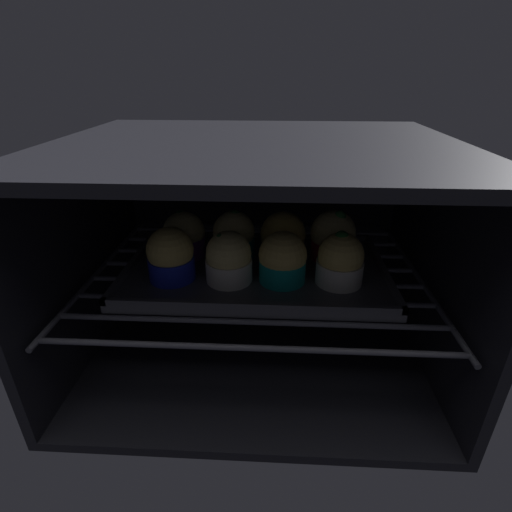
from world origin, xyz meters
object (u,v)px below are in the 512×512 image
(muffin_row1_col0, at_px, (184,236))
(muffin_row1_col2, at_px, (283,238))
(muffin_row0_col0, at_px, (171,256))
(muffin_row1_col1, at_px, (234,236))
(muffin_row0_col2, at_px, (283,260))
(muffin_row0_col3, at_px, (340,261))
(baking_tray, at_px, (256,270))
(muffin_row1_col3, at_px, (333,237))
(muffin_row0_col1, at_px, (229,259))

(muffin_row1_col0, bearing_deg, muffin_row1_col2, -0.79)
(muffin_row0_col0, distance_m, muffin_row1_col1, 0.12)
(muffin_row0_col2, height_order, muffin_row1_col0, muffin_row0_col2)
(muffin_row0_col0, distance_m, muffin_row0_col3, 0.26)
(baking_tray, bearing_deg, muffin_row0_col0, -162.19)
(muffin_row1_col1, bearing_deg, muffin_row1_col2, -0.84)
(muffin_row1_col3, bearing_deg, muffin_row0_col0, -161.40)
(baking_tray, bearing_deg, muffin_row1_col3, 19.39)
(muffin_row0_col0, distance_m, muffin_row1_col2, 0.19)
(muffin_row1_col2, bearing_deg, muffin_row1_col3, 2.73)
(baking_tray, xyz_separation_m, muffin_row0_col0, (-0.13, -0.04, 0.04))
(muffin_row0_col3, relative_size, muffin_row1_col0, 1.08)
(muffin_row1_col0, bearing_deg, muffin_row1_col3, 0.38)
(muffin_row0_col0, bearing_deg, muffin_row1_col3, 18.60)
(muffin_row1_col0, bearing_deg, muffin_row0_col0, -91.15)
(muffin_row0_col1, bearing_deg, baking_tray, 47.52)
(baking_tray, relative_size, muffin_row0_col2, 5.24)
(muffin_row0_col0, height_order, muffin_row1_col1, same)
(muffin_row0_col3, xyz_separation_m, muffin_row1_col1, (-0.17, 0.08, 0.00))
(muffin_row0_col2, xyz_separation_m, muffin_row1_col2, (0.00, 0.08, 0.00))
(muffin_row0_col1, relative_size, muffin_row1_col2, 0.98)
(baking_tray, bearing_deg, muffin_row1_col0, 161.10)
(muffin_row0_col0, height_order, muffin_row1_col0, muffin_row0_col0)
(muffin_row0_col1, relative_size, muffin_row1_col0, 1.02)
(muffin_row0_col1, bearing_deg, muffin_row1_col1, 90.56)
(muffin_row0_col2, bearing_deg, muffin_row1_col2, 89.22)
(muffin_row0_col3, distance_m, muffin_row1_col1, 0.19)
(muffin_row0_col1, bearing_deg, muffin_row0_col0, 178.96)
(muffin_row0_col1, relative_size, muffin_row1_col1, 0.96)
(muffin_row1_col1, bearing_deg, muffin_row0_col0, -136.60)
(muffin_row1_col0, bearing_deg, muffin_row0_col3, -18.14)
(muffin_row1_col1, height_order, muffin_row1_col3, muffin_row1_col3)
(muffin_row0_col2, bearing_deg, muffin_row1_col1, 135.15)
(baking_tray, bearing_deg, muffin_row1_col2, 43.33)
(muffin_row0_col1, xyz_separation_m, muffin_row0_col2, (0.08, 0.00, -0.00))
(muffin_row0_col0, height_order, muffin_row1_col3, muffin_row1_col3)
(muffin_row0_col3, relative_size, muffin_row1_col1, 1.02)
(muffin_row1_col0, height_order, muffin_row1_col1, muffin_row1_col1)
(muffin_row1_col3, bearing_deg, muffin_row1_col0, -179.62)
(muffin_row0_col1, distance_m, muffin_row0_col3, 0.17)
(muffin_row1_col0, bearing_deg, muffin_row1_col1, -0.75)
(muffin_row0_col2, relative_size, muffin_row1_col0, 1.02)
(muffin_row1_col0, relative_size, muffin_row1_col3, 0.89)
(muffin_row1_col2, bearing_deg, muffin_row0_col2, -90.78)
(muffin_row0_col1, xyz_separation_m, muffin_row1_col1, (-0.00, 0.09, 0.00))
(muffin_row0_col2, xyz_separation_m, muffin_row0_col3, (0.09, -0.00, 0.00))
(muffin_row1_col1, bearing_deg, muffin_row0_col3, -26.07)
(baking_tray, distance_m, muffin_row0_col3, 0.14)
(muffin_row1_col2, distance_m, muffin_row1_col3, 0.08)
(muffin_row1_col1, bearing_deg, baking_tray, -46.50)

